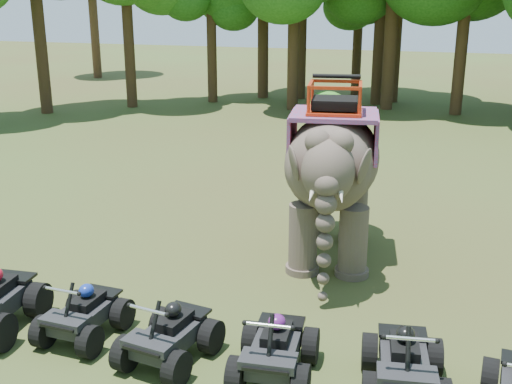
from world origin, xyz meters
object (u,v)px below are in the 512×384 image
atv_2 (169,327)px  atv_3 (275,342)px  elephant (332,171)px  atv_4 (405,355)px  atv_1 (83,307)px

atv_2 → atv_3: 1.76m
atv_2 → atv_3: (1.76, 0.04, 0.01)m
elephant → atv_4: bearing=-75.0°
atv_1 → atv_3: size_ratio=0.94×
atv_4 → atv_3: bearing=177.5°
atv_2 → atv_4: size_ratio=0.97×
atv_3 → atv_4: size_ratio=0.99×
atv_3 → atv_4: bearing=0.7°
atv_3 → atv_4: 1.95m
atv_2 → atv_4: 3.71m
atv_2 → atv_1: bearing=-179.2°
elephant → atv_3: (0.04, -5.00, -1.38)m
atv_4 → elephant: bearing=104.9°
atv_1 → atv_4: size_ratio=0.92×
atv_1 → atv_3: bearing=0.2°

